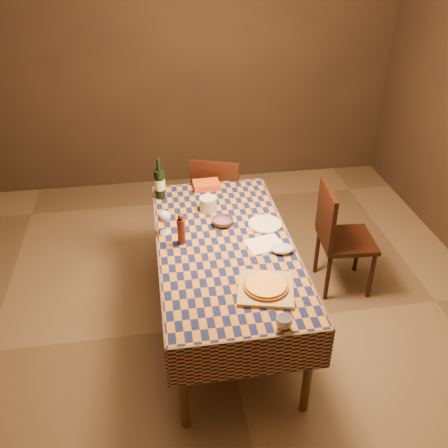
# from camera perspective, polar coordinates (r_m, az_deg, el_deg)

# --- Properties ---
(room) EXTENTS (5.00, 5.10, 2.70)m
(room) POSITION_cam_1_polar(r_m,az_deg,el_deg) (3.16, 0.14, 6.41)
(room) COLOR brown
(room) RESTS_ON ground
(dining_table) EXTENTS (0.94, 1.84, 0.77)m
(dining_table) POSITION_cam_1_polar(r_m,az_deg,el_deg) (3.50, 0.13, -3.28)
(dining_table) COLOR brown
(dining_table) RESTS_ON ground
(cutting_board) EXTENTS (0.41, 0.41, 0.02)m
(cutting_board) POSITION_cam_1_polar(r_m,az_deg,el_deg) (3.07, 4.78, -7.35)
(cutting_board) COLOR #9E804A
(cutting_board) RESTS_ON dining_table
(pizza) EXTENTS (0.34, 0.34, 0.03)m
(pizza) POSITION_cam_1_polar(r_m,az_deg,el_deg) (3.05, 4.80, -7.01)
(pizza) COLOR #A3531B
(pizza) RESTS_ON cutting_board
(pepper_mill) EXTENTS (0.06, 0.06, 0.23)m
(pepper_mill) POSITION_cam_1_polar(r_m,az_deg,el_deg) (3.41, -4.91, -0.65)
(pepper_mill) COLOR #4F1F12
(pepper_mill) RESTS_ON dining_table
(bowl) EXTENTS (0.16, 0.16, 0.05)m
(bowl) POSITION_cam_1_polar(r_m,az_deg,el_deg) (3.65, -0.16, 0.27)
(bowl) COLOR #654A54
(bowl) RESTS_ON dining_table
(wine_glass) EXTENTS (0.09, 0.09, 0.18)m
(wine_glass) POSITION_cam_1_polar(r_m,az_deg,el_deg) (3.52, -6.86, 0.73)
(wine_glass) COLOR silver
(wine_glass) RESTS_ON dining_table
(wine_bottle) EXTENTS (0.11, 0.11, 0.34)m
(wine_bottle) POSITION_cam_1_polar(r_m,az_deg,el_deg) (3.98, -7.36, 4.63)
(wine_bottle) COLOR black
(wine_bottle) RESTS_ON dining_table
(deli_tub) EXTENTS (0.16, 0.16, 0.11)m
(deli_tub) POSITION_cam_1_polar(r_m,az_deg,el_deg) (3.81, -1.84, 2.29)
(deli_tub) COLOR #BABDC1
(deli_tub) RESTS_ON dining_table
(takeout_container) EXTENTS (0.22, 0.16, 0.05)m
(takeout_container) POSITION_cam_1_polar(r_m,az_deg,el_deg) (4.14, -2.05, 4.48)
(takeout_container) COLOR #B14317
(takeout_container) RESTS_ON dining_table
(white_plate) EXTENTS (0.32, 0.32, 0.01)m
(white_plate) POSITION_cam_1_polar(r_m,az_deg,el_deg) (3.66, 4.70, -0.00)
(white_plate) COLOR white
(white_plate) RESTS_ON dining_table
(tumbler) EXTENTS (0.10, 0.10, 0.07)m
(tumbler) POSITION_cam_1_polar(r_m,az_deg,el_deg) (2.82, 6.86, -11.11)
(tumbler) COLOR silver
(tumbler) RESTS_ON dining_table
(flour_patch) EXTENTS (0.28, 0.24, 0.00)m
(flour_patch) POSITION_cam_1_polar(r_m,az_deg,el_deg) (3.46, 4.64, -2.29)
(flour_patch) COLOR white
(flour_patch) RESTS_ON dining_table
(flour_bag) EXTENTS (0.19, 0.16, 0.05)m
(flour_bag) POSITION_cam_1_polar(r_m,az_deg,el_deg) (3.39, 6.69, -2.82)
(flour_bag) COLOR #ADC0DE
(flour_bag) RESTS_ON dining_table
(chair_far) EXTENTS (0.54, 0.54, 0.93)m
(chair_far) POSITION_cam_1_polar(r_m,az_deg,el_deg) (4.51, -0.76, 3.05)
(chair_far) COLOR black
(chair_far) RESTS_ON ground
(chair_right) EXTENTS (0.46, 0.45, 0.93)m
(chair_right) POSITION_cam_1_polar(r_m,az_deg,el_deg) (4.11, 12.88, -1.06)
(chair_right) COLOR black
(chair_right) RESTS_ON ground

